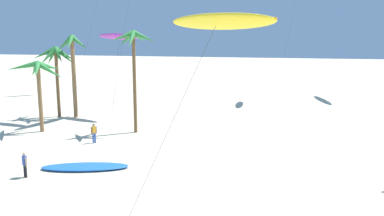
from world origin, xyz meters
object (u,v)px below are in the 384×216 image
(flying_kite_0, at_px, (119,36))
(flying_kite_7, at_px, (217,22))
(person_mid_field, at_px, (94,132))
(palm_tree_1, at_px, (56,59))
(grounded_kite_1, at_px, (85,167))
(palm_tree_2, at_px, (73,54))
(palm_tree_0, at_px, (39,74))
(person_foreground_walker, at_px, (25,164))
(palm_tree_3, at_px, (133,47))

(flying_kite_0, height_order, flying_kite_7, flying_kite_7)
(flying_kite_7, relative_size, person_mid_field, 5.98)
(person_mid_field, bearing_deg, flying_kite_0, 100.92)
(palm_tree_1, relative_size, grounded_kite_1, 1.26)
(flying_kite_7, bearing_deg, palm_tree_2, 129.95)
(palm_tree_0, xyz_separation_m, person_mid_field, (6.48, -2.65, -4.44))
(palm_tree_2, relative_size, grounded_kite_1, 1.45)
(flying_kite_0, distance_m, person_mid_field, 13.55)
(palm_tree_2, xyz_separation_m, grounded_kite_1, (9.02, -15.25, -6.64))
(grounded_kite_1, bearing_deg, person_mid_field, 111.01)
(palm_tree_0, distance_m, palm_tree_2, 6.68)
(flying_kite_0, relative_size, grounded_kite_1, 1.50)
(palm_tree_1, height_order, person_foreground_walker, palm_tree_1)
(palm_tree_2, bearing_deg, flying_kite_7, -50.05)
(grounded_kite_1, bearing_deg, person_foreground_walker, -141.11)
(palm_tree_2, relative_size, person_mid_field, 5.37)
(palm_tree_3, xyz_separation_m, person_mid_field, (-2.01, -4.21, -6.81))
(palm_tree_0, distance_m, flying_kite_0, 9.93)
(palm_tree_1, bearing_deg, palm_tree_3, -24.63)
(flying_kite_0, xyz_separation_m, grounded_kite_1, (4.45, -17.04, -8.47))
(palm_tree_3, relative_size, person_foreground_walker, 5.64)
(palm_tree_2, xyz_separation_m, palm_tree_3, (8.69, -4.95, 0.93))
(grounded_kite_1, xyz_separation_m, person_mid_field, (-2.34, 6.09, 0.76))
(palm_tree_3, bearing_deg, palm_tree_2, 150.31)
(palm_tree_1, bearing_deg, person_mid_field, -46.51)
(palm_tree_2, distance_m, person_mid_field, 12.78)
(palm_tree_3, height_order, flying_kite_0, palm_tree_3)
(flying_kite_0, distance_m, person_foreground_walker, 20.90)
(palm_tree_1, bearing_deg, flying_kite_7, -47.21)
(palm_tree_1, bearing_deg, grounded_kite_1, -54.17)
(palm_tree_0, relative_size, flying_kite_7, 0.67)
(grounded_kite_1, distance_m, person_mid_field, 6.57)
(flying_kite_7, xyz_separation_m, grounded_kite_1, (-10.06, 7.53, -9.23))
(palm_tree_0, relative_size, person_foreground_walker, 3.99)
(flying_kite_7, bearing_deg, grounded_kite_1, 143.19)
(palm_tree_0, distance_m, palm_tree_3, 8.95)
(flying_kite_7, bearing_deg, person_mid_field, 132.31)
(flying_kite_7, distance_m, person_foreground_walker, 16.33)
(palm_tree_3, relative_size, person_mid_field, 5.63)
(palm_tree_1, distance_m, flying_kite_0, 7.17)
(palm_tree_2, bearing_deg, flying_kite_0, 21.30)
(person_foreground_walker, height_order, person_mid_field, person_mid_field)
(palm_tree_2, bearing_deg, person_foreground_walker, -70.75)
(palm_tree_1, xyz_separation_m, flying_kite_7, (21.01, -22.70, 3.16))
(flying_kite_7, relative_size, grounded_kite_1, 1.62)
(flying_kite_7, bearing_deg, palm_tree_0, 139.25)
(palm_tree_3, bearing_deg, person_mid_field, -115.47)
(palm_tree_1, height_order, person_mid_field, palm_tree_1)
(person_mid_field, bearing_deg, palm_tree_0, 157.79)
(palm_tree_3, distance_m, person_foreground_walker, 14.57)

